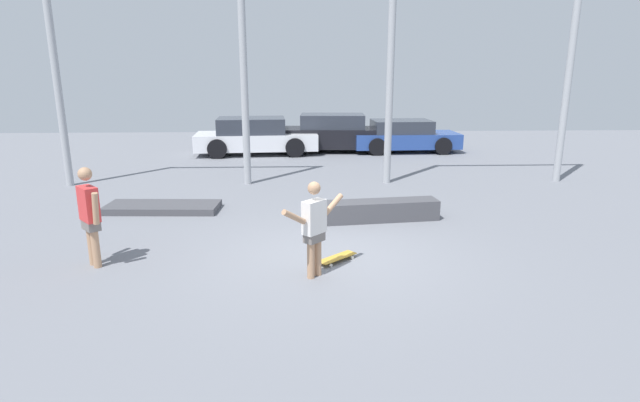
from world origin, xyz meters
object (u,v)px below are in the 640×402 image
Objects in this scene: skateboard at (337,258)px; grind_box at (379,211)px; parked_car_white at (255,136)px; parked_car_black at (336,134)px; parked_car_blue at (404,136)px; manual_pad at (163,207)px; bystander at (90,213)px; skateboarder at (314,225)px.

grind_box reaches higher than skateboard.
parked_car_black is (3.10, 0.51, 0.03)m from parked_car_white.
parked_car_black is 2.67m from parked_car_blue.
skateboard is 4.95m from manual_pad.
parked_car_black is at bearing 5.50° from parked_car_white.
manual_pad is (-3.73, 3.26, 0.01)m from skateboard.
parked_car_blue is at bearing -74.24° from bystander.
parked_car_white is at bearing 110.76° from grind_box.
parked_car_white is at bearing 79.83° from manual_pad.
parked_car_blue is at bearing 31.52° from skateboard.
skateboard is 0.28× the size of grind_box.
parked_car_white is at bearing 52.53° from skateboarder.
manual_pad is at bearing -45.37° from bystander.
skateboard is at bearing 10.46° from skateboarder.
bystander reaches higher than skateboard.
parked_car_blue is (2.66, -0.17, -0.10)m from parked_car_black.
grind_box is at bearing -85.38° from parked_car_black.
grind_box is (1.44, 2.93, -0.62)m from skateboarder.
bystander reaches higher than manual_pad.
parked_car_white reaches higher than grind_box.
parked_car_black is 2.76× the size of bystander.
parked_car_white is 3.14m from parked_car_black.
parked_car_black is at bearing 61.81° from manual_pad.
grind_box is at bearing -106.66° from parked_car_blue.
parked_car_white is (-1.91, 11.79, -0.16)m from skateboarder.
parked_car_white is at bearing -49.94° from bystander.
manual_pad is at bearing 97.07° from skateboard.
parked_car_blue is at bearing 75.36° from grind_box.
skateboarder is 5.17m from manual_pad.
skateboarder is at bearing -164.66° from skateboard.
bystander is (-0.21, -3.30, 0.82)m from manual_pad.
parked_car_black reaches higher than manual_pad.
skateboarder reaches higher than grind_box.
skateboarder is at bearing -92.46° from parked_car_black.
skateboarder reaches higher than parked_car_white.
grind_box is 1.01× the size of manual_pad.
manual_pad is (-3.33, 3.87, -0.75)m from skateboarder.
parked_car_white is 2.84× the size of bystander.
grind_box is 5.57m from bystander.
parked_car_blue is at bearing 25.73° from skateboarder.
skateboarder reaches higher than parked_car_black.
skateboard is 0.17× the size of parked_car_blue.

